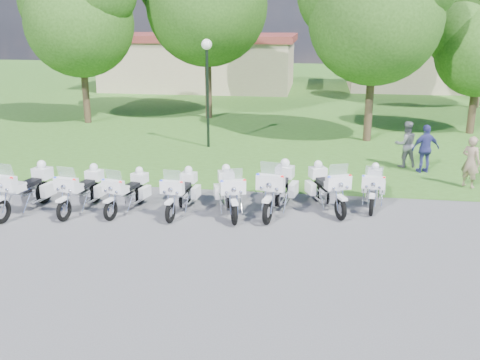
# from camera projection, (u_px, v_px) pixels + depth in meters

# --- Properties ---
(ground) EXTENTS (100.00, 100.00, 0.00)m
(ground) POSITION_uv_depth(u_px,v_px,m) (199.00, 224.00, 14.83)
(ground) COLOR #545459
(ground) RESTS_ON ground
(grass_lawn) EXTENTS (100.00, 48.00, 0.01)m
(grass_lawn) POSITION_uv_depth(u_px,v_px,m) (276.00, 91.00, 40.34)
(grass_lawn) COLOR #3B6921
(grass_lawn) RESTS_ON ground
(motorcycle_0) EXTENTS (1.12, 2.44, 1.66)m
(motorcycle_0) POSITION_uv_depth(u_px,v_px,m) (26.00, 189.00, 15.60)
(motorcycle_0) COLOR black
(motorcycle_0) RESTS_ON ground
(motorcycle_1) EXTENTS (0.96, 2.25, 1.52)m
(motorcycle_1) POSITION_uv_depth(u_px,v_px,m) (82.00, 189.00, 15.72)
(motorcycle_1) COLOR black
(motorcycle_1) RESTS_ON ground
(motorcycle_2) EXTENTS (1.03, 2.09, 1.43)m
(motorcycle_2) POSITION_uv_depth(u_px,v_px,m) (128.00, 191.00, 15.69)
(motorcycle_2) COLOR black
(motorcycle_2) RESTS_ON ground
(motorcycle_3) EXTENTS (0.84, 2.19, 1.47)m
(motorcycle_3) POSITION_uv_depth(u_px,v_px,m) (181.00, 192.00, 15.58)
(motorcycle_3) COLOR black
(motorcycle_3) RESTS_ON ground
(motorcycle_4) EXTENTS (1.19, 2.24, 1.55)m
(motorcycle_4) POSITION_uv_depth(u_px,v_px,m) (229.00, 191.00, 15.49)
(motorcycle_4) COLOR black
(motorcycle_4) RESTS_ON ground
(motorcycle_5) EXTENTS (1.13, 2.54, 1.72)m
(motorcycle_5) POSITION_uv_depth(u_px,v_px,m) (278.00, 188.00, 15.56)
(motorcycle_5) COLOR black
(motorcycle_5) RESTS_ON ground
(motorcycle_6) EXTENTS (1.34, 2.21, 1.58)m
(motorcycle_6) POSITION_uv_depth(u_px,v_px,m) (327.00, 187.00, 15.83)
(motorcycle_6) COLOR black
(motorcycle_6) RESTS_ON ground
(motorcycle_7) EXTENTS (0.86, 2.12, 1.43)m
(motorcycle_7) POSITION_uv_depth(u_px,v_px,m) (373.00, 187.00, 16.09)
(motorcycle_7) COLOR black
(motorcycle_7) RESTS_ON ground
(lamp_post) EXTENTS (0.44, 0.44, 4.59)m
(lamp_post) POSITION_uv_depth(u_px,v_px,m) (207.00, 67.00, 22.42)
(lamp_post) COLOR black
(lamp_post) RESTS_ON ground
(tree_0) EXTENTS (6.41, 5.47, 8.55)m
(tree_0) POSITION_uv_depth(u_px,v_px,m) (78.00, 12.00, 27.04)
(tree_0) COLOR #38281C
(tree_0) RESTS_ON ground
(tree_2) EXTENTS (6.75, 5.76, 9.00)m
(tree_2) POSITION_uv_depth(u_px,v_px,m) (375.00, 5.00, 22.86)
(tree_2) COLOR #38281C
(tree_2) RESTS_ON ground
(tree_3) EXTENTS (4.80, 4.09, 6.40)m
(tree_3) POSITION_uv_depth(u_px,v_px,m) (480.00, 44.00, 24.88)
(tree_3) COLOR #38281C
(tree_3) RESTS_ON ground
(building_west) EXTENTS (14.56, 8.32, 4.10)m
(building_west) POSITION_uv_depth(u_px,v_px,m) (201.00, 61.00, 41.49)
(building_west) COLOR tan
(building_west) RESTS_ON ground
(building_east) EXTENTS (11.44, 7.28, 4.10)m
(building_east) POSITION_uv_depth(u_px,v_px,m) (423.00, 62.00, 41.05)
(building_east) COLOR tan
(building_east) RESTS_ON ground
(bystander_a) EXTENTS (0.75, 0.74, 1.74)m
(bystander_a) POSITION_uv_depth(u_px,v_px,m) (471.00, 162.00, 17.73)
(bystander_a) COLOR #A1846D
(bystander_a) RESTS_ON ground
(bystander_b) EXTENTS (0.98, 0.85, 1.75)m
(bystander_b) POSITION_uv_depth(u_px,v_px,m) (406.00, 144.00, 20.10)
(bystander_b) COLOR slate
(bystander_b) RESTS_ON ground
(bystander_c) EXTENTS (1.12, 0.73, 1.77)m
(bystander_c) POSITION_uv_depth(u_px,v_px,m) (425.00, 149.00, 19.40)
(bystander_c) COLOR navy
(bystander_c) RESTS_ON ground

